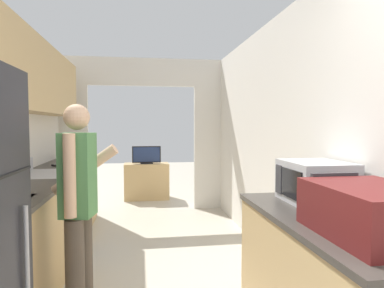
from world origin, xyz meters
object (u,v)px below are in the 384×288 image
object	(u,v)px
television	(147,155)
knife	(55,165)
person	(78,209)
microwave	(315,182)
range_oven	(49,215)
tv_cabinet	(147,181)
suitcase	(372,211)

from	to	relation	value
television	knife	world-z (taller)	television
person	microwave	size ratio (longest dim) A/B	3.36
person	knife	size ratio (longest dim) A/B	5.43
microwave	knife	size ratio (longest dim) A/B	1.62
range_oven	microwave	bearing A→B (deg)	-38.92
person	tv_cabinet	xyz separation A→B (m)	(0.55, 4.09, -0.49)
suitcase	television	distance (m)	5.18
knife	range_oven	bearing A→B (deg)	-124.03
range_oven	knife	bearing A→B (deg)	97.37
suitcase	knife	distance (m)	3.72
tv_cabinet	suitcase	bearing A→B (deg)	-79.71
range_oven	person	xyz separation A→B (m)	(0.53, -1.33, 0.37)
microwave	television	world-z (taller)	microwave
microwave	tv_cabinet	bearing A→B (deg)	102.95
range_oven	television	world-z (taller)	range_oven
suitcase	range_oven	bearing A→B (deg)	130.20
person	tv_cabinet	size ratio (longest dim) A/B	1.86
range_oven	person	size ratio (longest dim) A/B	0.67
microwave	tv_cabinet	world-z (taller)	microwave
suitcase	television	world-z (taller)	suitcase
range_oven	tv_cabinet	xyz separation A→B (m)	(1.08, 2.75, -0.12)
microwave	knife	world-z (taller)	microwave
tv_cabinet	television	bearing A→B (deg)	-90.00
range_oven	microwave	world-z (taller)	microwave
television	knife	xyz separation A→B (m)	(-1.17, -2.03, 0.07)
suitcase	television	xyz separation A→B (m)	(-0.93, 5.10, -0.18)
person	tv_cabinet	bearing A→B (deg)	2.64
suitcase	knife	size ratio (longest dim) A/B	2.17
television	range_oven	bearing A→B (deg)	-111.78
suitcase	knife	world-z (taller)	suitcase
television	tv_cabinet	bearing A→B (deg)	90.00
tv_cabinet	television	world-z (taller)	television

